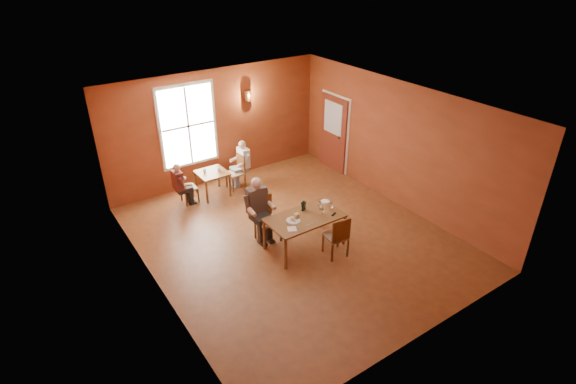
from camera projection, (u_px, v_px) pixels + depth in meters
ground at (293, 238)px, 9.85m from camera, size 6.00×7.00×0.01m
wall_back at (217, 127)px, 11.67m from camera, size 6.00×0.04×3.00m
wall_front at (429, 265)px, 6.58m from camera, size 6.00×0.04×3.00m
wall_left at (149, 221)px, 7.65m from camera, size 0.04×7.00×3.00m
wall_right at (398, 145)px, 10.61m from camera, size 0.04×7.00×3.00m
ceiling at (294, 105)px, 8.41m from camera, size 6.00×7.00×0.04m
window at (188, 126)px, 11.14m from camera, size 1.36×0.10×1.96m
door at (333, 134)px, 12.46m from camera, size 0.12×1.04×2.10m
wall_sconce at (248, 96)px, 11.71m from camera, size 0.16×0.16×0.28m
main_table at (305, 232)px, 9.38m from camera, size 1.57×0.89×0.74m
chair_diner_main at (268, 220)px, 9.54m from camera, size 0.44×0.44×1.00m
diner_main at (268, 213)px, 9.43m from camera, size 0.55×0.55×1.37m
chair_empty at (336, 235)px, 9.10m from camera, size 0.46×0.46×0.92m
plate_food at (293, 220)px, 9.06m from camera, size 0.30×0.30×0.04m
sandwich at (297, 217)px, 9.11m from camera, size 0.09×0.08×0.11m
goblet_a at (320, 205)px, 9.43m from camera, size 0.09×0.09×0.19m
goblet_b at (331, 206)px, 9.40m from camera, size 0.08×0.08×0.18m
goblet_c at (323, 211)px, 9.22m from camera, size 0.09×0.09×0.21m
menu_stand at (304, 206)px, 9.39m from camera, size 0.14×0.10×0.20m
knife at (310, 224)px, 8.96m from camera, size 0.20×0.02×0.00m
napkin at (292, 229)px, 8.81m from camera, size 0.24×0.24×0.01m
side_plate at (325, 201)px, 9.75m from camera, size 0.23×0.23×0.02m
sunglasses at (334, 214)px, 9.28m from camera, size 0.14×0.10×0.02m
second_table at (213, 183)px, 11.42m from camera, size 0.72×0.72×0.64m
chair_diner_white at (235, 173)px, 11.68m from camera, size 0.40×0.40×0.90m
diner_white at (236, 167)px, 11.62m from camera, size 0.48×0.48×1.20m
chair_diner_maroon at (189, 187)px, 11.06m from camera, size 0.36×0.36×0.81m
diner_maroon at (187, 182)px, 10.97m from camera, size 0.44×0.44×1.10m
cup_a at (219, 170)px, 11.28m from camera, size 0.15×0.15×0.09m
cup_b at (205, 171)px, 11.24m from camera, size 0.11×0.11×0.09m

